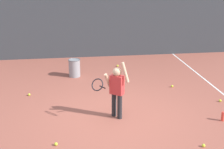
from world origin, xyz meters
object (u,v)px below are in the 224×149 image
tennis_ball_1 (172,86)px  tennis_ball_7 (56,144)px  tennis_ball_3 (29,95)px  tennis_ball_5 (204,145)px  tennis_ball_4 (220,101)px  ball_hopper (74,68)px  tennis_ball_2 (118,66)px  tennis_player (116,88)px  water_bottle (223,116)px

tennis_ball_1 → tennis_ball_7: (-3.27, -2.79, 0.00)m
tennis_ball_1 → tennis_ball_3: same height
tennis_ball_5 → tennis_ball_4: bearing=56.8°
ball_hopper → tennis_ball_2: 1.77m
tennis_ball_5 → tennis_ball_1: bearing=82.4°
tennis_player → tennis_ball_7: tennis_player is taller
tennis_ball_1 → tennis_ball_3: 4.07m
tennis_ball_2 → tennis_ball_4: size_ratio=1.00×
tennis_ball_1 → tennis_ball_7: 4.30m
tennis_ball_2 → tennis_ball_3: same height
tennis_player → tennis_ball_1: size_ratio=20.46×
tennis_ball_7 → tennis_ball_1: bearing=40.5°
water_bottle → tennis_ball_3: (-4.52, 2.14, -0.08)m
tennis_ball_7 → tennis_ball_5: bearing=-8.9°
water_bottle → tennis_ball_3: size_ratio=3.33×
tennis_ball_4 → tennis_ball_7: same height
tennis_player → tennis_ball_7: size_ratio=20.46×
tennis_player → tennis_ball_5: tennis_player is taller
water_bottle → tennis_ball_3: water_bottle is taller
tennis_ball_1 → tennis_ball_2: same height
ball_hopper → tennis_ball_4: 4.51m
tennis_ball_3 → tennis_ball_7: same height
tennis_ball_1 → tennis_ball_3: size_ratio=1.00×
tennis_ball_1 → tennis_ball_4: size_ratio=1.00×
ball_hopper → tennis_ball_4: ball_hopper is taller
tennis_ball_4 → tennis_ball_5: size_ratio=1.00×
tennis_ball_2 → water_bottle: bearing=-69.0°
tennis_ball_1 → tennis_ball_3: (-4.07, -0.09, 0.00)m
tennis_ball_4 → tennis_player: bearing=-169.8°
ball_hopper → tennis_ball_5: (2.36, -4.62, -0.26)m
tennis_player → ball_hopper: (-0.87, 3.09, -0.44)m
tennis_player → tennis_ball_1: 2.66m
ball_hopper → tennis_ball_2: ball_hopper is taller
tennis_player → tennis_ball_3: size_ratio=20.46×
tennis_player → water_bottle: tennis_player is taller
tennis_ball_2 → tennis_ball_5: size_ratio=1.00×
water_bottle → tennis_ball_5: 1.34m
tennis_player → tennis_ball_2: 4.06m
tennis_ball_5 → tennis_ball_7: same height
tennis_ball_4 → tennis_ball_7: (-4.17, -1.59, 0.00)m
tennis_player → tennis_ball_3: 2.78m
tennis_ball_2 → tennis_ball_3: size_ratio=1.00×
tennis_ball_2 → tennis_ball_4: same height
tennis_ball_7 → tennis_ball_3: bearing=106.5°
tennis_ball_3 → tennis_player: bearing=-37.0°
tennis_player → water_bottle: (2.37, -0.52, -0.62)m
ball_hopper → tennis_ball_7: (-0.48, -4.17, -0.26)m
tennis_ball_2 → tennis_ball_1: bearing=-60.5°
water_bottle → tennis_player: bearing=167.6°
tennis_ball_5 → tennis_ball_7: (-2.84, 0.45, 0.00)m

